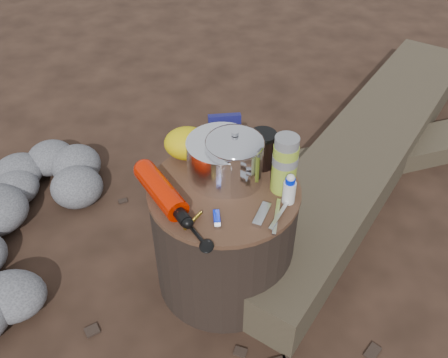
{
  "coord_description": "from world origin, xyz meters",
  "views": [
    {
      "loc": [
        0.03,
        -1.13,
        1.45
      ],
      "look_at": [
        0.0,
        0.0,
        0.48
      ],
      "focal_mm": 38.7,
      "sensor_mm": 36.0,
      "label": 1
    }
  ],
  "objects_px": {
    "log_main": "(366,149)",
    "thermos": "(285,164)",
    "fuel_bottle": "(161,190)",
    "stump": "(224,236)",
    "travel_mug": "(262,150)",
    "camping_pot": "(235,158)"
  },
  "relations": [
    {
      "from": "thermos",
      "to": "stump",
      "type": "bearing_deg",
      "value": -179.15
    },
    {
      "from": "stump",
      "to": "fuel_bottle",
      "type": "height_order",
      "value": "fuel_bottle"
    },
    {
      "from": "log_main",
      "to": "thermos",
      "type": "relative_size",
      "value": 11.23
    },
    {
      "from": "log_main",
      "to": "fuel_bottle",
      "type": "bearing_deg",
      "value": -106.14
    },
    {
      "from": "travel_mug",
      "to": "fuel_bottle",
      "type": "bearing_deg",
      "value": -150.66
    },
    {
      "from": "stump",
      "to": "travel_mug",
      "type": "bearing_deg",
      "value": 44.66
    },
    {
      "from": "log_main",
      "to": "thermos",
      "type": "xyz_separation_m",
      "value": [
        -0.47,
        -0.68,
        0.45
      ]
    },
    {
      "from": "log_main",
      "to": "travel_mug",
      "type": "bearing_deg",
      "value": -100.63
    },
    {
      "from": "thermos",
      "to": "travel_mug",
      "type": "xyz_separation_m",
      "value": [
        -0.06,
        0.12,
        -0.03
      ]
    },
    {
      "from": "fuel_bottle",
      "to": "thermos",
      "type": "distance_m",
      "value": 0.38
    },
    {
      "from": "stump",
      "to": "fuel_bottle",
      "type": "xyz_separation_m",
      "value": [
        -0.19,
        -0.05,
        0.26
      ]
    },
    {
      "from": "camping_pot",
      "to": "thermos",
      "type": "bearing_deg",
      "value": -13.57
    },
    {
      "from": "log_main",
      "to": "fuel_bottle",
      "type": "distance_m",
      "value": 1.18
    },
    {
      "from": "stump",
      "to": "thermos",
      "type": "relative_size",
      "value": 2.49
    },
    {
      "from": "log_main",
      "to": "fuel_bottle",
      "type": "xyz_separation_m",
      "value": [
        -0.84,
        -0.74,
        0.39
      ]
    },
    {
      "from": "stump",
      "to": "log_main",
      "type": "xyz_separation_m",
      "value": [
        0.65,
        0.68,
        -0.13
      ]
    },
    {
      "from": "camping_pot",
      "to": "travel_mug",
      "type": "bearing_deg",
      "value": 42.02
    },
    {
      "from": "fuel_bottle",
      "to": "thermos",
      "type": "bearing_deg",
      "value": -25.14
    },
    {
      "from": "thermos",
      "to": "travel_mug",
      "type": "height_order",
      "value": "thermos"
    },
    {
      "from": "stump",
      "to": "camping_pot",
      "type": "height_order",
      "value": "camping_pot"
    },
    {
      "from": "stump",
      "to": "log_main",
      "type": "bearing_deg",
      "value": 46.43
    },
    {
      "from": "log_main",
      "to": "camping_pot",
      "type": "xyz_separation_m",
      "value": [
        -0.62,
        -0.64,
        0.44
      ]
    }
  ]
}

